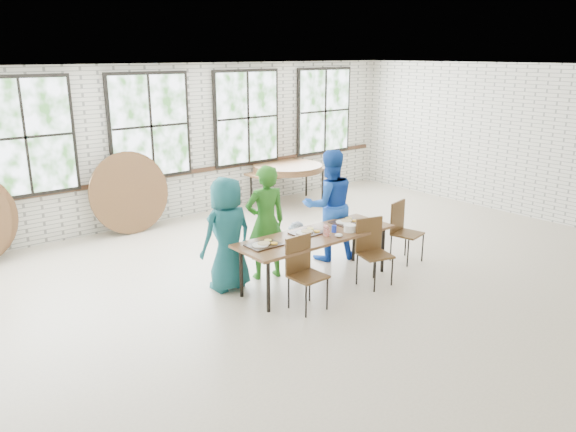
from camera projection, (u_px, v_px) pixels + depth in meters
name	position (u px, v px, depth m)	size (l,w,h in m)	color
room	(150.00, 129.00, 10.41)	(12.00, 12.00, 12.00)	beige
dining_table	(316.00, 238.00, 7.87)	(2.41, 0.83, 0.74)	brown
chair_near_left	(303.00, 266.00, 7.17)	(0.43, 0.42, 0.95)	#50351A
chair_near_right	(372.00, 246.00, 7.94)	(0.51, 0.50, 0.95)	#50351A
chair_spare	(402.00, 226.00, 8.83)	(0.50, 0.49, 0.95)	#50351A
adult_teal	(227.00, 234.00, 7.68)	(0.78, 0.51, 1.60)	#1C6B66
adult_green	(266.00, 222.00, 8.07)	(0.61, 0.40, 1.68)	#266A1C
toddler	(297.00, 245.00, 8.56)	(0.47, 0.27, 0.73)	#162C47
adult_blue	(329.00, 205.00, 8.82)	(0.86, 0.67, 1.76)	#1A4CB7
storage_table	(288.00, 173.00, 12.10)	(1.81, 0.79, 0.74)	brown
tabletop_clutter	(322.00, 232.00, 7.88)	(2.08, 0.63, 0.11)	black
round_tops_stacked	(288.00, 168.00, 12.07)	(1.50, 1.50, 0.13)	brown
round_tops_leaning	(25.00, 211.00, 9.05)	(4.27, 0.50, 1.49)	brown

